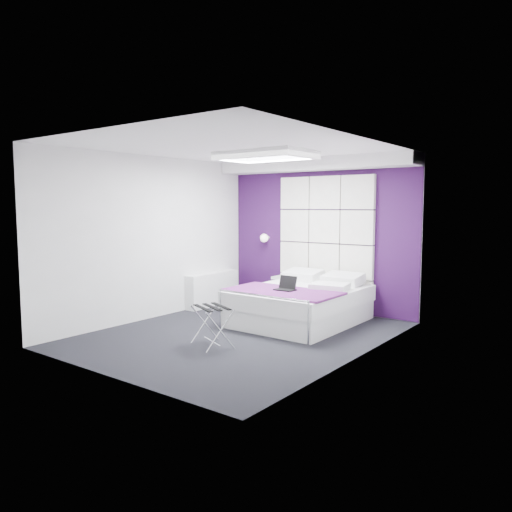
{
  "coord_description": "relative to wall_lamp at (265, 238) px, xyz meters",
  "views": [
    {
      "loc": [
        4.33,
        -5.38,
        1.82
      ],
      "look_at": [
        0.02,
        0.35,
        1.09
      ],
      "focal_mm": 35.0,
      "sensor_mm": 36.0,
      "label": 1
    }
  ],
  "objects": [
    {
      "name": "floor",
      "position": [
        1.05,
        -2.06,
        -1.22
      ],
      "size": [
        4.4,
        4.4,
        0.0
      ],
      "primitive_type": "plane",
      "color": "black",
      "rests_on": "ground"
    },
    {
      "name": "ceiling",
      "position": [
        1.05,
        -2.06,
        1.38
      ],
      "size": [
        4.4,
        4.4,
        0.0
      ],
      "primitive_type": "plane",
      "rotation": [
        3.14,
        0.0,
        0.0
      ],
      "color": "white",
      "rests_on": "wall_back"
    },
    {
      "name": "wall_back",
      "position": [
        1.05,
        0.14,
        0.08
      ],
      "size": [
        3.6,
        0.0,
        3.6
      ],
      "primitive_type": "plane",
      "rotation": [
        1.57,
        0.0,
        0.0
      ],
      "color": "silver",
      "rests_on": "floor"
    },
    {
      "name": "wall_left",
      "position": [
        -0.75,
        -2.06,
        0.08
      ],
      "size": [
        0.0,
        4.4,
        4.4
      ],
      "primitive_type": "plane",
      "rotation": [
        1.57,
        0.0,
        1.57
      ],
      "color": "silver",
      "rests_on": "floor"
    },
    {
      "name": "wall_right",
      "position": [
        2.85,
        -2.06,
        0.08
      ],
      "size": [
        0.0,
        4.4,
        4.4
      ],
      "primitive_type": "plane",
      "rotation": [
        1.57,
        0.0,
        -1.57
      ],
      "color": "silver",
      "rests_on": "floor"
    },
    {
      "name": "accent_wall",
      "position": [
        1.05,
        0.13,
        0.08
      ],
      "size": [
        3.58,
        0.02,
        2.58
      ],
      "primitive_type": "cube",
      "color": "#2F0E3C",
      "rests_on": "wall_back"
    },
    {
      "name": "soffit",
      "position": [
        1.05,
        -0.11,
        1.28
      ],
      "size": [
        3.58,
        0.5,
        0.2
      ],
      "primitive_type": "cube",
      "color": "white",
      "rests_on": "wall_back"
    },
    {
      "name": "headboard",
      "position": [
        1.2,
        0.08,
        -0.05
      ],
      "size": [
        1.8,
        0.08,
        2.3
      ],
      "primitive_type": null,
      "color": "silver",
      "rests_on": "wall_back"
    },
    {
      "name": "skylight",
      "position": [
        1.05,
        -1.46,
        1.33
      ],
      "size": [
        1.36,
        0.86,
        0.12
      ],
      "primitive_type": null,
      "color": "white",
      "rests_on": "ceiling"
    },
    {
      "name": "wall_lamp",
      "position": [
        0.0,
        0.0,
        0.0
      ],
      "size": [
        0.15,
        0.15,
        0.15
      ],
      "primitive_type": "sphere",
      "color": "white",
      "rests_on": "wall_back"
    },
    {
      "name": "radiator",
      "position": [
        -0.64,
        -0.76,
        -0.92
      ],
      "size": [
        0.22,
        1.2,
        0.6
      ],
      "primitive_type": "cube",
      "color": "white",
      "rests_on": "floor"
    },
    {
      "name": "bed",
      "position": [
        1.34,
        -0.93,
        -0.92
      ],
      "size": [
        1.67,
        2.02,
        0.71
      ],
      "color": "white",
      "rests_on": "floor"
    },
    {
      "name": "nightstand",
      "position": [
        0.48,
        -0.04,
        -0.7
      ],
      "size": [
        0.43,
        0.33,
        0.05
      ],
      "primitive_type": "cube",
      "color": "white",
      "rests_on": "wall_back"
    },
    {
      "name": "luggage_rack",
      "position": [
        1.12,
        -2.72,
        -0.96
      ],
      "size": [
        0.52,
        0.38,
        0.51
      ],
      "rotation": [
        0.0,
        0.0,
        -0.42
      ],
      "color": "silver",
      "rests_on": "floor"
    },
    {
      "name": "laptop",
      "position": [
        1.36,
        -1.35,
        -0.6
      ],
      "size": [
        0.29,
        0.21,
        0.21
      ],
      "rotation": [
        0.0,
        0.0,
        -0.03
      ],
      "color": "black",
      "rests_on": "bed"
    }
  ]
}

